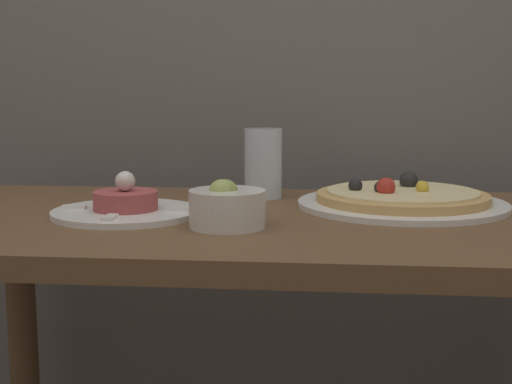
% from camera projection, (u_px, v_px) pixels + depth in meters
% --- Properties ---
extents(dining_table, '(1.20, 0.62, 0.78)m').
position_uv_depth(dining_table, '(266.00, 293.00, 1.19)').
color(dining_table, brown).
rests_on(dining_table, ground_plane).
extents(pizza_plate, '(0.37, 0.37, 0.06)m').
position_uv_depth(pizza_plate, '(402.00, 199.00, 1.25)').
color(pizza_plate, white).
rests_on(pizza_plate, dining_table).
extents(tartare_plate, '(0.24, 0.24, 0.07)m').
position_uv_depth(tartare_plate, '(126.00, 207.00, 1.17)').
color(tartare_plate, white).
rests_on(tartare_plate, dining_table).
extents(small_bowl, '(0.12, 0.12, 0.07)m').
position_uv_depth(small_bowl, '(227.00, 206.00, 1.07)').
color(small_bowl, silver).
rests_on(small_bowl, dining_table).
extents(drinking_glass, '(0.07, 0.07, 0.13)m').
position_uv_depth(drinking_glass, '(263.00, 163.00, 1.35)').
color(drinking_glass, silver).
rests_on(drinking_glass, dining_table).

